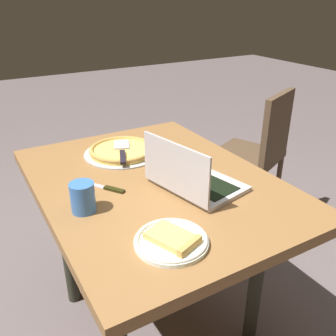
# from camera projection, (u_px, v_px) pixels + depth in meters

# --- Properties ---
(ground_plane) EXTENTS (12.00, 12.00, 0.00)m
(ground_plane) POSITION_uv_depth(u_px,v_px,m) (157.00, 316.00, 1.79)
(ground_plane) COLOR #605454
(dining_table) EXTENTS (1.17, 0.87, 0.75)m
(dining_table) POSITION_uv_depth(u_px,v_px,m) (155.00, 199.00, 1.50)
(dining_table) COLOR brown
(dining_table) RESTS_ON ground_plane
(laptop) EXTENTS (0.37, 0.31, 0.21)m
(laptop) POSITION_uv_depth(u_px,v_px,m) (192.00, 179.00, 1.38)
(laptop) COLOR #BAB6BB
(laptop) RESTS_ON dining_table
(pizza_plate) EXTENTS (0.22, 0.22, 0.04)m
(pizza_plate) POSITION_uv_depth(u_px,v_px,m) (172.00, 240.00, 1.08)
(pizza_plate) COLOR white
(pizza_plate) RESTS_ON dining_table
(pizza_tray) EXTENTS (0.35, 0.35, 0.04)m
(pizza_tray) POSITION_uv_depth(u_px,v_px,m) (122.00, 150.00, 1.69)
(pizza_tray) COLOR #A5A6A7
(pizza_tray) RESTS_ON dining_table
(table_knife) EXTENTS (0.18, 0.13, 0.01)m
(table_knife) POSITION_uv_depth(u_px,v_px,m) (106.00, 188.00, 1.39)
(table_knife) COLOR beige
(table_knife) RESTS_ON dining_table
(drink_cup) EXTENTS (0.08, 0.08, 0.11)m
(drink_cup) POSITION_uv_depth(u_px,v_px,m) (83.00, 197.00, 1.23)
(drink_cup) COLOR #386CBA
(drink_cup) RESTS_ON dining_table
(chair_near) EXTENTS (0.51, 0.51, 0.90)m
(chair_near) POSITION_uv_depth(u_px,v_px,m) (258.00, 150.00, 2.32)
(chair_near) COLOR #4F3C29
(chair_near) RESTS_ON ground_plane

